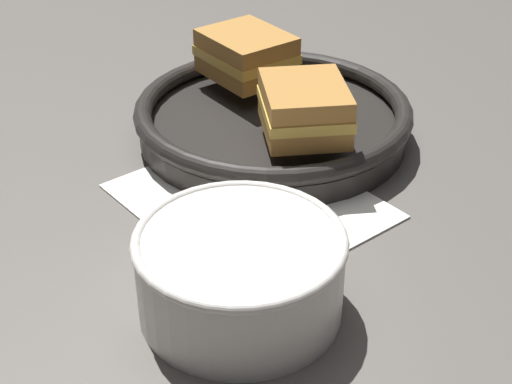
# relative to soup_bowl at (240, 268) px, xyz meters

# --- Properties ---
(ground_plane) EXTENTS (4.00, 4.00, 0.00)m
(ground_plane) POSITION_rel_soup_bowl_xyz_m (-0.08, 0.09, -0.04)
(ground_plane) COLOR #56514C
(napkin) EXTENTS (0.22, 0.19, 0.00)m
(napkin) POSITION_rel_soup_bowl_xyz_m (-0.10, 0.10, -0.04)
(napkin) COLOR white
(napkin) RESTS_ON ground_plane
(soup_bowl) EXTENTS (0.15, 0.15, 0.07)m
(soup_bowl) POSITION_rel_soup_bowl_xyz_m (0.00, 0.00, 0.00)
(soup_bowl) COLOR silver
(soup_bowl) RESTS_ON ground_plane
(spoon) EXTENTS (0.17, 0.06, 0.01)m
(spoon) POSITION_rel_soup_bowl_xyz_m (-0.07, 0.09, -0.03)
(spoon) COLOR #B7B7BC
(spoon) RESTS_ON napkin
(skillet) EXTENTS (0.28, 0.28, 0.04)m
(skillet) POSITION_rel_soup_bowl_xyz_m (-0.18, 0.20, -0.02)
(skillet) COLOR black
(skillet) RESTS_ON ground_plane
(sandwich_near_left) EXTENTS (0.10, 0.08, 0.05)m
(sandwich_near_left) POSITION_rel_soup_bowl_xyz_m (-0.24, 0.22, 0.03)
(sandwich_near_left) COLOR #B27A38
(sandwich_near_left) RESTS_ON skillet
(sandwich_near_right) EXTENTS (0.12, 0.11, 0.05)m
(sandwich_near_right) POSITION_rel_soup_bowl_xyz_m (-0.11, 0.17, 0.03)
(sandwich_near_right) COLOR #B27A38
(sandwich_near_right) RESTS_ON skillet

